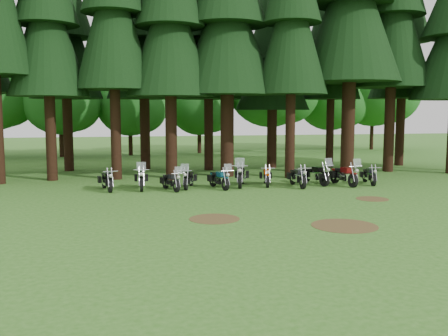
% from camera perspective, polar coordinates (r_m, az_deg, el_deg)
% --- Properties ---
extents(ground, '(120.00, 120.00, 0.00)m').
position_cam_1_polar(ground, '(20.36, 6.09, -4.25)').
color(ground, '#2C6619').
rests_on(ground, ground).
extents(pine_front_2, '(4.32, 4.32, 16.22)m').
position_cam_1_polar(pine_front_2, '(29.59, -19.71, 17.66)').
color(pine_front_2, black).
rests_on(pine_front_2, ground).
extents(pine_front_4, '(4.95, 4.95, 16.33)m').
position_cam_1_polar(pine_front_4, '(29.17, -6.23, 18.28)').
color(pine_front_4, black).
rests_on(pine_front_4, ground).
extents(pine_front_5, '(5.81, 5.81, 16.72)m').
position_cam_1_polar(pine_front_5, '(29.80, 0.37, 18.52)').
color(pine_front_5, black).
rests_on(pine_front_5, ground).
extents(pine_back_1, '(4.52, 4.52, 16.22)m').
position_cam_1_polar(pine_back_1, '(33.96, -17.82, 16.20)').
color(pine_back_1, black).
rests_on(pine_back_1, ground).
extents(pine_back_2, '(4.85, 4.85, 16.30)m').
position_cam_1_polar(pine_back_2, '(33.96, -9.24, 16.51)').
color(pine_back_2, black).
rests_on(pine_back_2, ground).
extents(pine_back_3, '(4.35, 4.35, 16.20)m').
position_cam_1_polar(pine_back_3, '(33.01, -1.81, 16.77)').
color(pine_back_3, black).
rests_on(pine_back_3, ground).
extents(pine_back_4, '(4.94, 4.94, 13.78)m').
position_cam_1_polar(pine_back_4, '(34.15, 5.61, 13.93)').
color(pine_back_4, black).
rests_on(pine_back_4, ground).
extents(pine_back_5, '(3.94, 3.94, 16.33)m').
position_cam_1_polar(pine_back_5, '(35.47, 12.30, 16.03)').
color(pine_back_5, black).
rests_on(pine_back_5, ground).
extents(pine_back_6, '(4.59, 4.59, 16.58)m').
position_cam_1_polar(pine_back_6, '(37.90, 19.91, 15.40)').
color(pine_back_6, black).
rests_on(pine_back_6, ground).
extents(decid_2, '(6.72, 6.53, 8.40)m').
position_cam_1_polar(decid_2, '(43.94, -17.89, 7.66)').
color(decid_2, black).
rests_on(decid_2, ground).
extents(decid_3, '(6.12, 5.95, 7.65)m').
position_cam_1_polar(decid_3, '(44.13, -10.36, 7.28)').
color(decid_3, black).
rests_on(decid_3, ground).
extents(decid_4, '(5.93, 5.76, 7.41)m').
position_cam_1_polar(decid_4, '(45.99, -2.49, 7.16)').
color(decid_4, black).
rests_on(decid_4, ground).
extents(decid_5, '(8.45, 8.21, 10.56)m').
position_cam_1_polar(decid_5, '(47.09, 5.81, 9.38)').
color(decid_5, black).
rests_on(decid_5, ground).
extents(decid_6, '(7.06, 6.86, 8.82)m').
position_cam_1_polar(decid_6, '(50.66, 12.46, 7.89)').
color(decid_6, black).
rests_on(decid_6, ground).
extents(decid_7, '(8.44, 8.20, 10.55)m').
position_cam_1_polar(decid_7, '(52.65, 17.18, 8.80)').
color(decid_7, black).
rests_on(decid_7, ground).
extents(dirt_patch_0, '(1.80, 1.80, 0.01)m').
position_cam_1_polar(dirt_patch_0, '(17.70, -1.11, -5.82)').
color(dirt_patch_0, '#4C3D1E').
rests_on(dirt_patch_0, ground).
extents(dirt_patch_1, '(1.40, 1.40, 0.01)m').
position_cam_1_polar(dirt_patch_1, '(22.62, 16.58, -3.40)').
color(dirt_patch_1, '#4C3D1E').
rests_on(dirt_patch_1, ground).
extents(dirt_patch_2, '(2.20, 2.20, 0.01)m').
position_cam_1_polar(dirt_patch_2, '(17.10, 13.60, -6.43)').
color(dirt_patch_2, '#4C3D1E').
rests_on(dirt_patch_2, ground).
extents(motorcycle_0, '(0.55, 2.14, 0.88)m').
position_cam_1_polar(motorcycle_0, '(24.68, -13.24, -1.47)').
color(motorcycle_0, black).
rests_on(motorcycle_0, ground).
extents(motorcycle_1, '(0.45, 2.30, 1.45)m').
position_cam_1_polar(motorcycle_1, '(24.69, -9.43, -1.29)').
color(motorcycle_1, black).
rests_on(motorcycle_1, ground).
extents(motorcycle_2, '(0.79, 1.97, 1.25)m').
position_cam_1_polar(motorcycle_2, '(24.14, -6.09, -1.58)').
color(motorcycle_2, black).
rests_on(motorcycle_2, ground).
extents(motorcycle_3, '(0.92, 2.06, 1.32)m').
position_cam_1_polar(motorcycle_3, '(24.81, -4.06, -1.29)').
color(motorcycle_3, black).
rests_on(motorcycle_3, ground).
extents(motorcycle_4, '(0.74, 2.10, 1.32)m').
position_cam_1_polar(motorcycle_4, '(24.57, -0.56, -1.34)').
color(motorcycle_4, black).
rests_on(motorcycle_4, ground).
extents(motorcycle_5, '(1.05, 2.44, 1.56)m').
position_cam_1_polar(motorcycle_5, '(25.38, 1.97, -0.92)').
color(motorcycle_5, black).
rests_on(motorcycle_5, ground).
extents(motorcycle_6, '(0.60, 2.09, 0.86)m').
position_cam_1_polar(motorcycle_6, '(25.70, 4.86, -1.03)').
color(motorcycle_6, black).
rests_on(motorcycle_6, ground).
extents(motorcycle_7, '(0.33, 2.22, 0.90)m').
position_cam_1_polar(motorcycle_7, '(25.45, 8.42, -1.10)').
color(motorcycle_7, black).
rests_on(motorcycle_7, ground).
extents(motorcycle_8, '(0.86, 2.33, 1.47)m').
position_cam_1_polar(motorcycle_8, '(26.40, 10.35, -0.80)').
color(motorcycle_8, black).
rests_on(motorcycle_8, ground).
extents(motorcycle_9, '(0.63, 2.36, 1.48)m').
position_cam_1_polar(motorcycle_9, '(26.37, 13.53, -0.88)').
color(motorcycle_9, black).
rests_on(motorcycle_9, ground).
extents(motorcycle_10, '(0.53, 2.01, 0.82)m').
position_cam_1_polar(motorcycle_10, '(27.22, 16.25, -0.89)').
color(motorcycle_10, black).
rests_on(motorcycle_10, ground).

